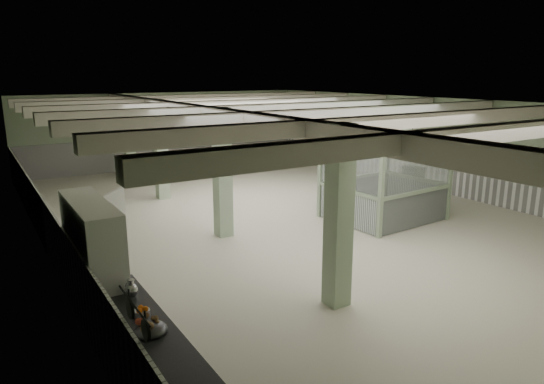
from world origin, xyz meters
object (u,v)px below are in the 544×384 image
prep_counter (155,373)px  walkin_cooler (95,259)px  filing_cabinet (412,186)px  guard_booth (385,162)px

prep_counter → walkin_cooler: size_ratio=1.98×
filing_cabinet → guard_booth: bearing=-160.8°
walkin_cooler → guard_booth: guard_booth is taller
walkin_cooler → prep_counter: bearing=-88.4°
walkin_cooler → guard_booth: (9.17, 1.83, 0.65)m
filing_cabinet → prep_counter: bearing=-150.1°
prep_counter → filing_cabinet: 12.20m
walkin_cooler → filing_cabinet: 11.30m
prep_counter → filing_cabinet: size_ratio=3.55×
prep_counter → walkin_cooler: (-0.08, 3.00, 0.69)m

